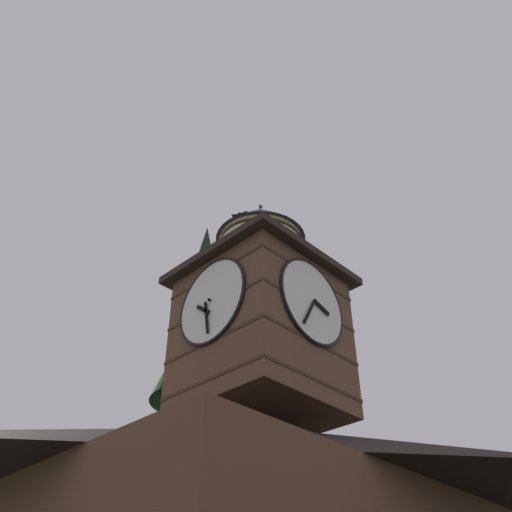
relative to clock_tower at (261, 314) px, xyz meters
name	(u,v)px	position (x,y,z in m)	size (l,w,h in m)	color
clock_tower	(261,314)	(0.00, 0.00, 0.00)	(4.85, 4.85, 8.20)	brown
pine_tree_behind	(191,468)	(-1.21, -4.49, -3.69)	(6.30, 6.30, 17.70)	#473323
flying_bird_high	(240,215)	(-0.93, -2.07, 6.04)	(0.45, 0.72, 0.15)	black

